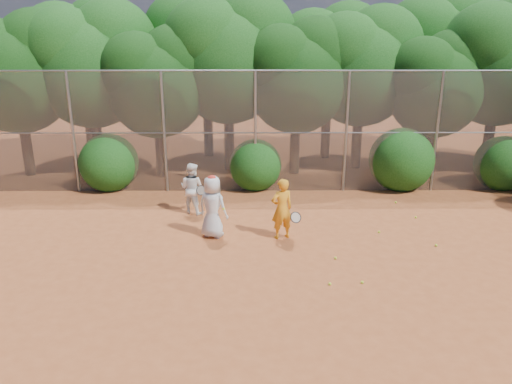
{
  "coord_description": "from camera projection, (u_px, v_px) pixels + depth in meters",
  "views": [
    {
      "loc": [
        -1.08,
        -10.2,
        5.28
      ],
      "look_at": [
        -1.0,
        2.5,
        1.1
      ],
      "focal_mm": 35.0,
      "sensor_mm": 36.0,
      "label": 1
    }
  ],
  "objects": [
    {
      "name": "player_white",
      "position": [
        192.0,
        188.0,
        14.77
      ],
      "size": [
        0.93,
        0.85,
        1.54
      ],
      "rotation": [
        0.0,
        0.0,
        2.7
      ],
      "color": "white",
      "rests_on": "ground"
    },
    {
      "name": "tree_10",
      "position": [
        207.0,
        45.0,
        20.37
      ],
      "size": [
        5.15,
        4.48,
        7.06
      ],
      "color": "black",
      "rests_on": "ground"
    },
    {
      "name": "ball_0",
      "position": [
        379.0,
        232.0,
        13.49
      ],
      "size": [
        0.07,
        0.07,
        0.07
      ],
      "primitive_type": "sphere",
      "color": "#C4E429",
      "rests_on": "ground"
    },
    {
      "name": "tree_4",
      "position": [
        298.0,
        72.0,
        18.0
      ],
      "size": [
        4.19,
        3.64,
        5.73
      ],
      "color": "black",
      "rests_on": "ground"
    },
    {
      "name": "fence_back",
      "position": [
        282.0,
        131.0,
        16.4
      ],
      "size": [
        20.05,
        0.09,
        4.03
      ],
      "color": "gray",
      "rests_on": "ground"
    },
    {
      "name": "player_yellow",
      "position": [
        282.0,
        209.0,
        12.96
      ],
      "size": [
        0.87,
        0.62,
        1.63
      ],
      "rotation": [
        0.0,
        0.0,
        3.5
      ],
      "color": "orange",
      "rests_on": "ground"
    },
    {
      "name": "tree_12",
      "position": [
        437.0,
        48.0,
        20.65
      ],
      "size": [
        5.02,
        4.37,
        6.88
      ],
      "color": "black",
      "rests_on": "ground"
    },
    {
      "name": "ground",
      "position": [
        301.0,
        272.0,
        11.35
      ],
      "size": [
        80.0,
        80.0,
        0.0
      ],
      "primitive_type": "plane",
      "color": "brown",
      "rests_on": "ground"
    },
    {
      "name": "bush_3",
      "position": [
        503.0,
        161.0,
        17.08
      ],
      "size": [
        1.9,
        1.9,
        1.9
      ],
      "primitive_type": "sphere",
      "color": "#114210",
      "rests_on": "ground"
    },
    {
      "name": "player_teen",
      "position": [
        213.0,
        207.0,
        13.04
      ],
      "size": [
        0.96,
        0.83,
        1.69
      ],
      "rotation": [
        0.0,
        0.0,
        2.69
      ],
      "color": "silver",
      "rests_on": "ground"
    },
    {
      "name": "bush_2",
      "position": [
        402.0,
        157.0,
        17.01
      ],
      "size": [
        2.2,
        2.2,
        2.2
      ],
      "primitive_type": "sphere",
      "color": "#114210",
      "rests_on": "ground"
    },
    {
      "name": "tree_9",
      "position": [
        84.0,
        52.0,
        20.24
      ],
      "size": [
        4.83,
        4.2,
        6.62
      ],
      "color": "black",
      "rests_on": "ground"
    },
    {
      "name": "tree_0",
      "position": [
        17.0,
        68.0,
        17.69
      ],
      "size": [
        4.38,
        3.81,
        6.0
      ],
      "color": "black",
      "rests_on": "ground"
    },
    {
      "name": "tree_1",
      "position": [
        92.0,
        60.0,
        18.11
      ],
      "size": [
        4.64,
        4.03,
        6.35
      ],
      "color": "black",
      "rests_on": "ground"
    },
    {
      "name": "ball_6",
      "position": [
        335.0,
        258.0,
        11.97
      ],
      "size": [
        0.07,
        0.07,
        0.07
      ],
      "primitive_type": "sphere",
      "color": "#C4E429",
      "rests_on": "ground"
    },
    {
      "name": "ball_4",
      "position": [
        362.0,
        282.0,
        10.82
      ],
      "size": [
        0.07,
        0.07,
        0.07
      ],
      "primitive_type": "sphere",
      "color": "#C4E429",
      "rests_on": "ground"
    },
    {
      "name": "ball_2",
      "position": [
        330.0,
        284.0,
        10.75
      ],
      "size": [
        0.07,
        0.07,
        0.07
      ],
      "primitive_type": "sphere",
      "color": "#C4E429",
      "rests_on": "ground"
    },
    {
      "name": "tree_11",
      "position": [
        330.0,
        57.0,
        20.16
      ],
      "size": [
        4.64,
        4.03,
        6.35
      ],
      "color": "black",
      "rests_on": "ground"
    },
    {
      "name": "tree_3",
      "position": [
        229.0,
        53.0,
        18.36
      ],
      "size": [
        4.89,
        4.26,
        6.7
      ],
      "color": "black",
      "rests_on": "ground"
    },
    {
      "name": "bush_1",
      "position": [
        255.0,
        163.0,
        17.04
      ],
      "size": [
        1.8,
        1.8,
        1.8
      ],
      "primitive_type": "sphere",
      "color": "#114210",
      "rests_on": "ground"
    },
    {
      "name": "tree_2",
      "position": [
        158.0,
        79.0,
        17.64
      ],
      "size": [
        3.99,
        3.47,
        5.47
      ],
      "color": "black",
      "rests_on": "ground"
    },
    {
      "name": "ball_5",
      "position": [
        396.0,
        202.0,
        15.79
      ],
      "size": [
        0.07,
        0.07,
        0.07
      ],
      "primitive_type": "sphere",
      "color": "#C4E429",
      "rests_on": "ground"
    },
    {
      "name": "bush_0",
      "position": [
        109.0,
        160.0,
        16.98
      ],
      "size": [
        2.0,
        2.0,
        2.0
      ],
      "primitive_type": "sphere",
      "color": "#114210",
      "rests_on": "ground"
    },
    {
      "name": "ball_1",
      "position": [
        416.0,
        217.0,
        14.54
      ],
      "size": [
        0.07,
        0.07,
        0.07
      ],
      "primitive_type": "sphere",
      "color": "#C4E429",
      "rests_on": "ground"
    },
    {
      "name": "tree_7",
      "position": [
        502.0,
        57.0,
        18.27
      ],
      "size": [
        4.77,
        4.14,
        6.53
      ],
      "color": "black",
      "rests_on": "ground"
    },
    {
      "name": "ball_3",
      "position": [
        436.0,
        245.0,
        12.66
      ],
      "size": [
        0.07,
        0.07,
        0.07
      ],
      "primitive_type": "sphere",
      "color": "#C4E429",
      "rests_on": "ground"
    },
    {
      "name": "tree_5",
      "position": [
        363.0,
        63.0,
        18.68
      ],
      "size": [
        4.51,
        3.92,
        6.17
      ],
      "color": "black",
      "rests_on": "ground"
    },
    {
      "name": "tree_6",
      "position": [
        437.0,
        81.0,
        17.93
      ],
      "size": [
        3.86,
        3.36,
        5.29
      ],
      "color": "black",
      "rests_on": "ground"
    }
  ]
}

